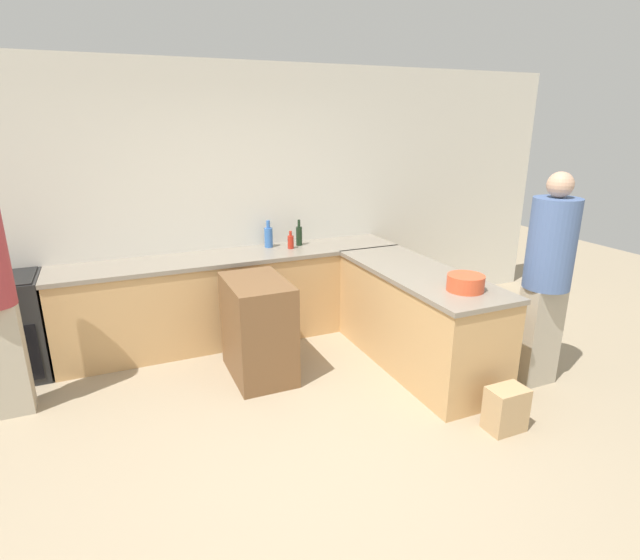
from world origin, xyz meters
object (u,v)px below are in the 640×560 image
(mixing_bowl, at_px, (466,283))
(paper_bag, at_px, (506,409))
(range_oven, at_px, (6,329))
(wine_bottle_dark, at_px, (299,235))
(island_table, at_px, (258,328))
(water_bottle_blue, at_px, (269,237))
(person_at_peninsula, at_px, (547,275))
(hot_sauce_bottle, at_px, (291,242))

(mixing_bowl, bearing_deg, paper_bag, -91.72)
(range_oven, relative_size, wine_bottle_dark, 3.30)
(island_table, height_order, water_bottle_blue, water_bottle_blue)
(person_at_peninsula, bearing_deg, water_bottle_blue, 129.43)
(island_table, bearing_deg, water_bottle_blue, 66.44)
(island_table, height_order, person_at_peninsula, person_at_peninsula)
(island_table, bearing_deg, paper_bag, -47.37)
(mixing_bowl, distance_m, person_at_peninsula, 0.73)
(range_oven, relative_size, hot_sauce_bottle, 4.89)
(hot_sauce_bottle, bearing_deg, person_at_peninsula, -51.82)
(mixing_bowl, xyz_separation_m, person_at_peninsula, (0.71, -0.13, 0.01))
(paper_bag, bearing_deg, water_bottle_blue, 110.95)
(mixing_bowl, relative_size, hot_sauce_bottle, 1.57)
(mixing_bowl, height_order, wine_bottle_dark, wine_bottle_dark)
(range_oven, distance_m, island_table, 2.17)
(wine_bottle_dark, xyz_separation_m, paper_bag, (0.64, -2.46, -0.83))
(wine_bottle_dark, distance_m, paper_bag, 2.67)
(water_bottle_blue, xyz_separation_m, person_at_peninsula, (1.69, -2.06, -0.03))
(water_bottle_blue, distance_m, wine_bottle_dark, 0.32)
(wine_bottle_dark, bearing_deg, water_bottle_blue, 170.95)
(mixing_bowl, bearing_deg, water_bottle_blue, 116.84)
(range_oven, xyz_separation_m, mixing_bowl, (3.41, -1.77, 0.50))
(range_oven, bearing_deg, island_table, -22.67)
(range_oven, xyz_separation_m, paper_bag, (3.39, -2.35, -0.28))
(person_at_peninsula, bearing_deg, range_oven, 155.28)
(water_bottle_blue, distance_m, hot_sauce_bottle, 0.24)
(wine_bottle_dark, xyz_separation_m, person_at_peninsula, (1.37, -2.01, -0.03))
(water_bottle_blue, height_order, hot_sauce_bottle, water_bottle_blue)
(island_table, xyz_separation_m, mixing_bowl, (1.41, -0.94, 0.52))
(range_oven, relative_size, paper_bag, 2.70)
(person_at_peninsula, distance_m, paper_bag, 1.17)
(hot_sauce_bottle, height_order, paper_bag, hot_sauce_bottle)
(hot_sauce_bottle, bearing_deg, island_table, -126.35)
(paper_bag, bearing_deg, person_at_peninsula, 31.53)
(island_table, relative_size, wine_bottle_dark, 3.20)
(wine_bottle_dark, height_order, hot_sauce_bottle, wine_bottle_dark)
(water_bottle_blue, height_order, paper_bag, water_bottle_blue)
(wine_bottle_dark, relative_size, person_at_peninsula, 0.15)
(island_table, relative_size, person_at_peninsula, 0.49)
(wine_bottle_dark, bearing_deg, paper_bag, -75.40)
(paper_bag, bearing_deg, mixing_bowl, 88.28)
(island_table, bearing_deg, range_oven, 157.33)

